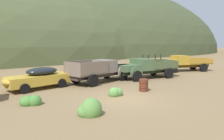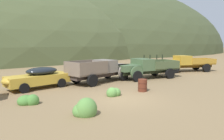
{
  "view_description": "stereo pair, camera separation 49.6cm",
  "coord_description": "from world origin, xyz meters",
  "px_view_note": "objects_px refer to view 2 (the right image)",
  "views": [
    {
      "loc": [
        -7.11,
        -10.4,
        3.33
      ],
      "look_at": [
        1.96,
        4.8,
        1.11
      ],
      "focal_mm": 34.3,
      "sensor_mm": 36.0,
      "label": 1
    },
    {
      "loc": [
        -6.68,
        -10.65,
        3.33
      ],
      "look_at": [
        1.96,
        4.8,
        1.11
      ],
      "focal_mm": 34.3,
      "sensor_mm": 36.0,
      "label": 2
    }
  ],
  "objects_px": {
    "truck_weathered_green": "(143,68)",
    "oil_drum_spare": "(142,85)",
    "truck_mustard": "(183,63)",
    "car_faded_yellow": "(37,78)",
    "truck_primer_gray": "(104,70)"
  },
  "relations": [
    {
      "from": "truck_primer_gray",
      "to": "oil_drum_spare",
      "type": "xyz_separation_m",
      "value": [
        0.58,
        -4.8,
        -0.58
      ]
    },
    {
      "from": "car_faded_yellow",
      "to": "truck_mustard",
      "type": "distance_m",
      "value": 16.87
    },
    {
      "from": "car_faded_yellow",
      "to": "oil_drum_spare",
      "type": "relative_size",
      "value": 5.85
    },
    {
      "from": "car_faded_yellow",
      "to": "oil_drum_spare",
      "type": "height_order",
      "value": "car_faded_yellow"
    },
    {
      "from": "car_faded_yellow",
      "to": "truck_mustard",
      "type": "height_order",
      "value": "truck_mustard"
    },
    {
      "from": "truck_mustard",
      "to": "truck_weathered_green",
      "type": "bearing_deg",
      "value": 29.45
    },
    {
      "from": "car_faded_yellow",
      "to": "truck_primer_gray",
      "type": "height_order",
      "value": "truck_primer_gray"
    },
    {
      "from": "truck_weathered_green",
      "to": "truck_mustard",
      "type": "distance_m",
      "value": 7.42
    },
    {
      "from": "truck_primer_gray",
      "to": "truck_mustard",
      "type": "bearing_deg",
      "value": -10.34
    },
    {
      "from": "truck_primer_gray",
      "to": "truck_weathered_green",
      "type": "height_order",
      "value": "truck_weathered_green"
    },
    {
      "from": "car_faded_yellow",
      "to": "truck_weathered_green",
      "type": "xyz_separation_m",
      "value": [
        9.59,
        -0.26,
        0.19
      ]
    },
    {
      "from": "truck_weathered_green",
      "to": "oil_drum_spare",
      "type": "distance_m",
      "value": 5.51
    },
    {
      "from": "truck_mustard",
      "to": "oil_drum_spare",
      "type": "relative_size",
      "value": 7.9
    },
    {
      "from": "car_faded_yellow",
      "to": "oil_drum_spare",
      "type": "distance_m",
      "value": 7.74
    },
    {
      "from": "truck_primer_gray",
      "to": "truck_weathered_green",
      "type": "xyz_separation_m",
      "value": [
        3.95,
        -0.48,
        -0.01
      ]
    }
  ]
}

